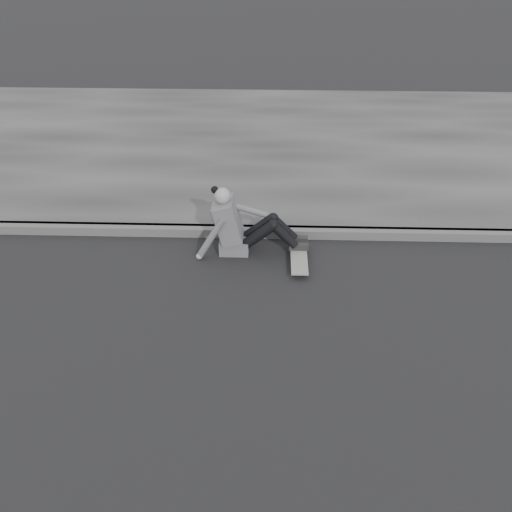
{
  "coord_description": "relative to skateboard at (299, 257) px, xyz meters",
  "views": [
    {
      "loc": [
        -2.22,
        -3.84,
        3.84
      ],
      "look_at": [
        -2.39,
        1.32,
        0.5
      ],
      "focal_mm": 40.0,
      "sensor_mm": 36.0,
      "label": 1
    }
  ],
  "objects": [
    {
      "name": "sidewalk",
      "position": [
        1.89,
        3.63,
        -0.01
      ],
      "size": [
        24.0,
        6.0,
        0.12
      ],
      "primitive_type": "cube",
      "color": "#373737",
      "rests_on": "ground"
    },
    {
      "name": "skateboard",
      "position": [
        0.0,
        0.0,
        0.0
      ],
      "size": [
        0.2,
        0.78,
        0.09
      ],
      "color": "#9A9A95",
      "rests_on": "ground"
    },
    {
      "name": "curb",
      "position": [
        1.89,
        0.61,
        -0.01
      ],
      "size": [
        24.0,
        0.16,
        0.12
      ],
      "primitive_type": "cube",
      "color": "#4F4F4F",
      "rests_on": "ground"
    },
    {
      "name": "seated_woman",
      "position": [
        -0.73,
        0.25,
        0.29
      ],
      "size": [
        1.38,
        0.46,
        0.88
      ],
      "color": "#58585A",
      "rests_on": "ground"
    },
    {
      "name": "ground",
      "position": [
        1.89,
        -1.97,
        -0.07
      ],
      "size": [
        80.0,
        80.0,
        0.0
      ],
      "primitive_type": "plane",
      "color": "black",
      "rests_on": "ground"
    }
  ]
}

